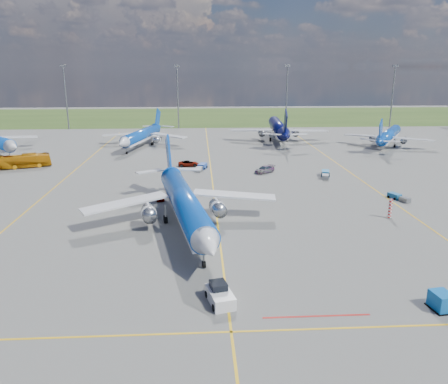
{
  "coord_description": "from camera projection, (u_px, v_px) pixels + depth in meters",
  "views": [
    {
      "loc": [
        -2.5,
        -52.7,
        22.0
      ],
      "look_at": [
        1.09,
        9.75,
        4.0
      ],
      "focal_mm": 35.0,
      "sensor_mm": 36.0,
      "label": 1
    }
  ],
  "objects": [
    {
      "name": "baggage_tug_e",
      "position": [
        325.0,
        174.0,
        90.19
      ],
      "size": [
        2.76,
        5.34,
        1.16
      ],
      "rotation": [
        0.0,
        0.0,
        -0.28
      ],
      "color": "#1B68A4",
      "rests_on": "ground"
    },
    {
      "name": "uld_container",
      "position": [
        442.0,
        301.0,
        40.94
      ],
      "size": [
        1.95,
        2.31,
        1.68
      ],
      "primitive_type": "cube",
      "rotation": [
        0.0,
        0.0,
        0.14
      ],
      "color": "#0C5BAC",
      "rests_on": "ground"
    },
    {
      "name": "ground",
      "position": [
        220.0,
        242.0,
        56.78
      ],
      "size": [
        400.0,
        400.0,
        0.0
      ],
      "primitive_type": "plane",
      "color": "#5A5A57",
      "rests_on": "ground"
    },
    {
      "name": "bg_jet_ne",
      "position": [
        388.0,
        146.0,
        126.27
      ],
      "size": [
        40.45,
        43.03,
        9.0
      ],
      "primitive_type": null,
      "rotation": [
        0.0,
        0.0,
        2.58
      ],
      "color": "#0C44A8",
      "rests_on": "ground"
    },
    {
      "name": "service_car_a",
      "position": [
        159.0,
        197.0,
        74.63
      ],
      "size": [
        2.06,
        3.54,
        1.13
      ],
      "primitive_type": "imported",
      "rotation": [
        0.0,
        0.0,
        0.23
      ],
      "color": "#999999",
      "rests_on": "ground"
    },
    {
      "name": "apron_bus",
      "position": [
        25.0,
        161.0,
        98.33
      ],
      "size": [
        11.36,
        6.36,
        3.11
      ],
      "primitive_type": "imported",
      "rotation": [
        0.0,
        0.0,
        1.93
      ],
      "color": "#C2770B",
      "rests_on": "ground"
    },
    {
      "name": "bg_jet_n",
      "position": [
        278.0,
        140.0,
        136.56
      ],
      "size": [
        34.82,
        43.95,
        10.91
      ],
      "primitive_type": null,
      "rotation": [
        0.0,
        0.0,
        3.07
      ],
      "color": "#080B43",
      "rests_on": "ground"
    },
    {
      "name": "service_car_b",
      "position": [
        189.0,
        164.0,
        99.8
      ],
      "size": [
        4.93,
        2.52,
        1.33
      ],
      "primitive_type": "imported",
      "rotation": [
        0.0,
        0.0,
        1.64
      ],
      "color": "#999999",
      "rests_on": "ground"
    },
    {
      "name": "pushback_tug",
      "position": [
        220.0,
        295.0,
        42.2
      ],
      "size": [
        2.95,
        5.66,
        1.88
      ],
      "rotation": [
        0.0,
        0.0,
        0.24
      ],
      "color": "silver",
      "rests_on": "ground"
    },
    {
      "name": "baggage_tug_c",
      "position": [
        201.0,
        167.0,
        96.63
      ],
      "size": [
        2.91,
        5.38,
        1.17
      ],
      "rotation": [
        0.0,
        0.0,
        -0.31
      ],
      "color": "#1B43A2",
      "rests_on": "ground"
    },
    {
      "name": "baggage_tug_w",
      "position": [
        398.0,
        197.0,
        74.82
      ],
      "size": [
        2.71,
        4.28,
        0.94
      ],
      "rotation": [
        0.0,
        0.0,
        0.42
      ],
      "color": "#185C95",
      "rests_on": "ground"
    },
    {
      "name": "warning_post",
      "position": [
        390.0,
        209.0,
        65.48
      ],
      "size": [
        0.5,
        0.5,
        3.0
      ],
      "primitive_type": "cylinder",
      "color": "red",
      "rests_on": "ground"
    },
    {
      "name": "service_car_c",
      "position": [
        265.0,
        169.0,
        93.81
      ],
      "size": [
        5.21,
        4.78,
        1.46
      ],
      "primitive_type": "imported",
      "rotation": [
        0.0,
        0.0,
        -0.89
      ],
      "color": "#999999",
      "rests_on": "ground"
    },
    {
      "name": "grass_strip",
      "position": [
        204.0,
        116.0,
        200.69
      ],
      "size": [
        400.0,
        80.0,
        0.01
      ],
      "primitive_type": "cube",
      "color": "#2D4719",
      "rests_on": "ground"
    },
    {
      "name": "floodlight_masts",
      "position": [
        233.0,
        93.0,
        159.4
      ],
      "size": [
        202.2,
        0.5,
        22.7
      ],
      "color": "slate",
      "rests_on": "ground"
    },
    {
      "name": "bg_jet_nnw",
      "position": [
        142.0,
        146.0,
        125.05
      ],
      "size": [
        34.09,
        40.44,
        9.26
      ],
      "primitive_type": null,
      "rotation": [
        0.0,
        0.0,
        -0.22
      ],
      "color": "#0C44A8",
      "rests_on": "ground"
    },
    {
      "name": "main_airliner",
      "position": [
        185.0,
        227.0,
        62.06
      ],
      "size": [
        37.45,
        45.05,
        10.49
      ],
      "primitive_type": null,
      "rotation": [
        0.0,
        0.0,
        0.19
      ],
      "color": "#0C44A8",
      "rests_on": "ground"
    },
    {
      "name": "taxiway_lines",
      "position": [
        214.0,
        186.0,
        83.37
      ],
      "size": [
        60.25,
        160.0,
        0.02
      ],
      "color": "gold",
      "rests_on": "ground"
    }
  ]
}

